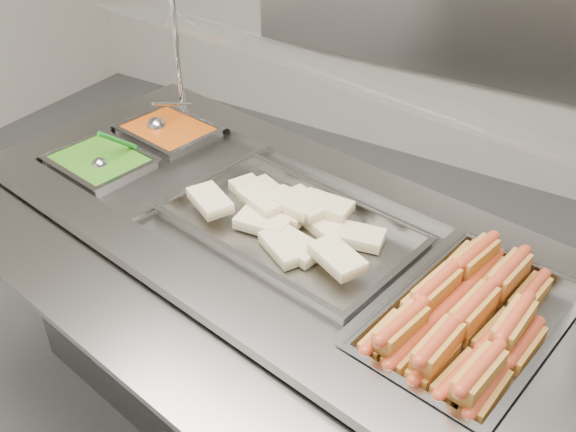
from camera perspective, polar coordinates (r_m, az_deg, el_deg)
The scene contains 11 objects.
steam_counter at distance 2.27m, azimuth -1.03°, elevation -9.99°, with size 2.13×1.22×0.96m.
tray_rail at distance 1.72m, azimuth -13.67°, elevation -9.23°, with size 1.94×0.71×0.06m.
sneeze_guard at distance 1.93m, azimuth 3.50°, elevation 12.58°, with size 1.79×0.61×0.47m.
pan_hotdogs at distance 1.71m, azimuth 15.85°, elevation -9.75°, with size 0.46×0.64×0.11m.
pan_wraps at distance 1.94m, azimuth 0.24°, elevation -1.39°, with size 0.79×0.55×0.07m.
pan_beans at distance 2.51m, azimuth -10.49°, elevation 6.73°, with size 0.36×0.31×0.11m.
pan_peas at distance 2.36m, azimuth -16.25°, elevation 3.91°, with size 0.36×0.31×0.11m.
hotdogs_in_buns at distance 1.66m, azimuth 15.55°, elevation -8.65°, with size 0.37×0.59×0.13m.
tortilla_wraps at distance 1.94m, azimuth 0.11°, elevation -0.05°, with size 0.65×0.37×0.07m.
ladle at distance 2.51m, azimuth -11.51°, elevation 7.91°, with size 0.07×0.21×0.14m.
serving_spoon at distance 2.31m, azimuth -16.11°, elevation 4.72°, with size 0.07×0.19×0.15m.
Camera 1 is at (0.86, -1.06, 2.08)m, focal length 40.00 mm.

